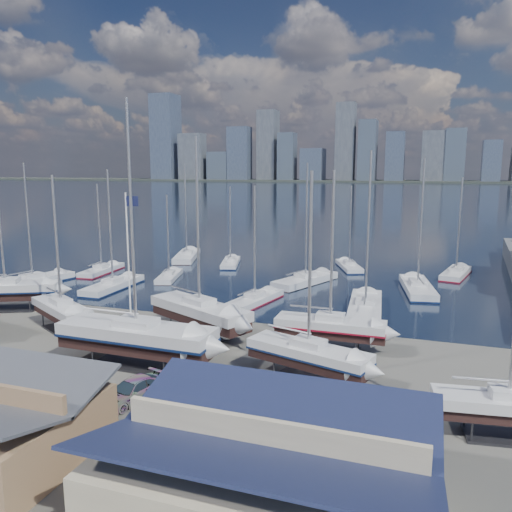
% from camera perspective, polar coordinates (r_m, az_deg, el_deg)
% --- Properties ---
extents(ground, '(1400.00, 1400.00, 0.00)m').
position_cam_1_polar(ground, '(42.89, -13.01, -10.38)').
color(ground, '#605E59').
rests_on(ground, ground).
extents(water, '(1400.00, 600.00, 0.40)m').
position_cam_1_polar(water, '(345.00, 15.36, 7.05)').
color(water, '#1B2A3F').
rests_on(water, ground).
extents(far_shore, '(1400.00, 80.00, 2.20)m').
position_cam_1_polar(far_shore, '(604.54, 16.97, 8.15)').
color(far_shore, '#2D332D').
rests_on(far_shore, ground).
extents(skyline, '(639.14, 43.80, 107.69)m').
position_cam_1_polar(skyline, '(598.99, 16.37, 11.81)').
color(skyline, '#475166').
rests_on(skyline, far_shore).
extents(shed_blue, '(13.65, 9.45, 4.71)m').
position_cam_1_polar(shed_blue, '(22.49, 1.31, -23.10)').
color(shed_blue, '#BFB293').
rests_on(shed_blue, ground).
extents(sailboat_cradle_0, '(11.10, 7.49, 17.45)m').
position_cam_1_polar(sailboat_cradle_0, '(58.76, -26.70, -3.50)').
color(sailboat_cradle_0, '#2D2D33').
rests_on(sailboat_cradle_0, ground).
extents(sailboat_cradle_2, '(8.70, 6.28, 14.20)m').
position_cam_1_polar(sailboat_cradle_2, '(49.23, -21.36, -5.75)').
color(sailboat_cradle_2, '#2D2D33').
rests_on(sailboat_cradle_2, ground).
extents(sailboat_cradle_3, '(12.34, 3.59, 19.58)m').
position_cam_1_polar(sailboat_cradle_3, '(39.03, -13.49, -8.94)').
color(sailboat_cradle_3, '#2D2D33').
rests_on(sailboat_cradle_3, ground).
extents(sailboat_cradle_4, '(11.00, 7.34, 17.43)m').
position_cam_1_polar(sailboat_cradle_4, '(45.04, -6.47, -6.32)').
color(sailboat_cradle_4, '#2D2D33').
rests_on(sailboat_cradle_4, ground).
extents(sailboat_cradle_5, '(9.30, 5.01, 14.59)m').
position_cam_1_polar(sailboat_cradle_5, '(35.44, 6.01, -11.12)').
color(sailboat_cradle_5, '#2D2D33').
rests_on(sailboat_cradle_5, ground).
extents(sailboat_cradle_6, '(9.00, 2.61, 14.62)m').
position_cam_1_polar(sailboat_cradle_6, '(41.51, 8.47, -8.00)').
color(sailboat_cradle_6, '#2D2D33').
rests_on(sailboat_cradle_6, ground).
extents(sailboat_cradle_7, '(8.11, 3.26, 13.11)m').
position_cam_1_polar(sailboat_cradle_7, '(31.55, 26.87, -15.05)').
color(sailboat_cradle_7, '#2D2D33').
rests_on(sailboat_cradle_7, ground).
extents(sailboat_moored_0, '(5.39, 11.25, 16.22)m').
position_cam_1_polar(sailboat_moored_0, '(70.23, -24.15, -2.80)').
color(sailboat_moored_0, black).
rests_on(sailboat_moored_0, water).
extents(sailboat_moored_1, '(3.24, 9.05, 13.26)m').
position_cam_1_polar(sailboat_moored_1, '(74.70, -17.22, -1.66)').
color(sailboat_moored_1, black).
rests_on(sailboat_moored_1, water).
extents(sailboat_moored_2, '(6.24, 11.30, 16.44)m').
position_cam_1_polar(sailboat_moored_2, '(83.07, -7.91, -0.17)').
color(sailboat_moored_2, black).
rests_on(sailboat_moored_2, water).
extents(sailboat_moored_3, '(3.09, 10.32, 15.35)m').
position_cam_1_polar(sailboat_moored_3, '(64.33, -16.01, -3.41)').
color(sailboat_moored_3, black).
rests_on(sailboat_moored_3, water).
extents(sailboat_moored_4, '(4.28, 8.19, 11.91)m').
position_cam_1_polar(sailboat_moored_4, '(68.41, -9.89, -2.38)').
color(sailboat_moored_4, black).
rests_on(sailboat_moored_4, water).
extents(sailboat_moored_5, '(4.65, 8.82, 12.70)m').
position_cam_1_polar(sailboat_moored_5, '(77.16, -2.92, -0.87)').
color(sailboat_moored_5, black).
rests_on(sailboat_moored_5, water).
extents(sailboat_moored_6, '(4.37, 9.42, 13.58)m').
position_cam_1_polar(sailboat_moored_6, '(55.28, -0.15, -5.18)').
color(sailboat_moored_6, black).
rests_on(sailboat_moored_6, water).
extents(sailboat_moored_7, '(6.90, 11.05, 16.19)m').
position_cam_1_polar(sailboat_moored_7, '(64.94, 5.67, -2.94)').
color(sailboat_moored_7, black).
rests_on(sailboat_moored_7, water).
extents(sailboat_moored_8, '(5.36, 8.93, 12.92)m').
position_cam_1_polar(sailboat_moored_8, '(75.54, 10.58, -1.26)').
color(sailboat_moored_8, black).
rests_on(sailboat_moored_8, water).
extents(sailboat_moored_9, '(4.13, 11.67, 17.29)m').
position_cam_1_polar(sailboat_moored_9, '(53.40, 12.38, -5.94)').
color(sailboat_moored_9, black).
rests_on(sailboat_moored_9, water).
extents(sailboat_moored_10, '(4.94, 11.58, 16.77)m').
position_cam_1_polar(sailboat_moored_10, '(63.56, 17.96, -3.67)').
color(sailboat_moored_10, black).
rests_on(sailboat_moored_10, water).
extents(sailboat_moored_11, '(4.77, 9.90, 14.26)m').
position_cam_1_polar(sailboat_moored_11, '(74.44, 21.88, -1.97)').
color(sailboat_moored_11, black).
rests_on(sailboat_moored_11, water).
extents(car_c, '(3.26, 5.29, 1.37)m').
position_cam_1_polar(car_c, '(35.54, -21.13, -13.98)').
color(car_c, gray).
rests_on(car_c, ground).
extents(car_d, '(3.22, 5.20, 1.41)m').
position_cam_1_polar(car_d, '(33.96, -13.97, -14.70)').
color(car_d, gray).
rests_on(car_d, ground).
extents(flagpole, '(1.14, 0.12, 12.93)m').
position_cam_1_polar(flagpole, '(39.97, -14.25, -0.74)').
color(flagpole, white).
rests_on(flagpole, ground).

